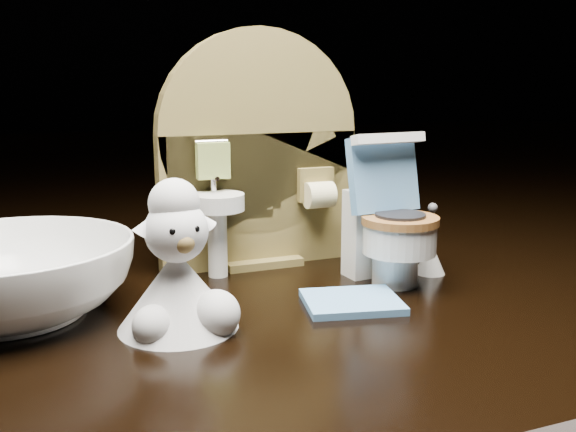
# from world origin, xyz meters

# --- Properties ---
(backdrop_panel) EXTENTS (0.13, 0.05, 0.15)m
(backdrop_panel) POSITION_xyz_m (-0.00, 0.06, 0.07)
(backdrop_panel) COLOR brown
(backdrop_panel) RESTS_ON ground
(toy_toilet) EXTENTS (0.05, 0.06, 0.09)m
(toy_toilet) POSITION_xyz_m (0.06, 0.00, 0.03)
(toy_toilet) COLOR white
(toy_toilet) RESTS_ON ground
(bath_mat) EXTENTS (0.06, 0.05, 0.00)m
(bath_mat) POSITION_xyz_m (0.02, -0.03, 0.00)
(bath_mat) COLOR #5B94CA
(bath_mat) RESTS_ON ground
(toilet_brush) EXTENTS (0.02, 0.02, 0.05)m
(toilet_brush) POSITION_xyz_m (0.09, 0.00, 0.01)
(toilet_brush) COLOR white
(toilet_brush) RESTS_ON ground
(plush_lamb) EXTENTS (0.06, 0.06, 0.08)m
(plush_lamb) POSITION_xyz_m (-0.07, -0.03, 0.03)
(plush_lamb) COLOR silver
(plush_lamb) RESTS_ON ground
(ceramic_bowl) EXTENTS (0.15, 0.15, 0.04)m
(ceramic_bowl) POSITION_xyz_m (-0.15, 0.02, 0.02)
(ceramic_bowl) COLOR white
(ceramic_bowl) RESTS_ON ground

